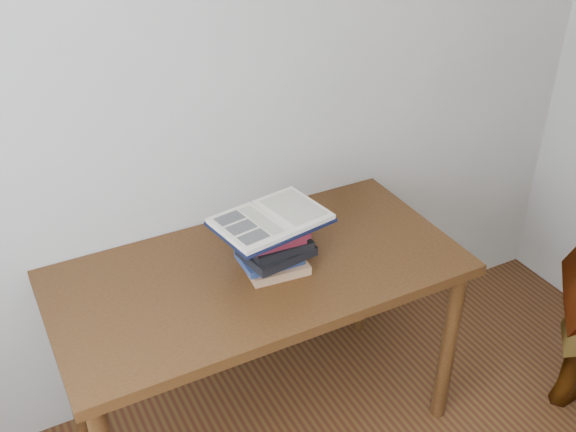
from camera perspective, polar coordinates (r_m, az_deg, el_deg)
desk at (r=2.46m, az=-2.47°, el=-6.25°), size 1.46×0.73×0.78m
book_stack at (r=2.34m, az=-1.21°, el=-2.69°), size 0.26×0.21×0.18m
open_book at (r=2.29m, az=-1.45°, el=-0.31°), size 0.41×0.32×0.03m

